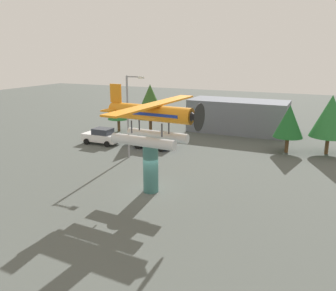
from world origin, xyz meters
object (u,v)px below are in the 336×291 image
(display_pedestal, at_px, (151,168))
(tree_west, at_px, (118,107))
(storefront_building, at_px, (238,116))
(tree_center_back, at_px, (289,121))
(tree_east, at_px, (150,102))
(car_near_white, at_px, (102,136))
(streetlight_primary, at_px, (130,111))
(tree_far_east, at_px, (331,116))
(car_mid_blue, at_px, (153,140))
(floatplane_monument, at_px, (152,120))

(display_pedestal, relative_size, tree_west, 0.78)
(storefront_building, distance_m, tree_center_back, 9.99)
(tree_east, bearing_deg, car_near_white, -132.55)
(streetlight_primary, height_order, tree_far_east, streetlight_primary)
(car_near_white, bearing_deg, storefront_building, -135.08)
(display_pedestal, bearing_deg, storefront_building, 87.13)
(car_near_white, distance_m, car_mid_blue, 6.03)
(tree_west, relative_size, tree_east, 0.73)
(car_mid_blue, height_order, streetlight_primary, streetlight_primary)
(floatplane_monument, relative_size, tree_west, 2.25)
(car_near_white, distance_m, tree_east, 6.75)
(car_near_white, bearing_deg, car_mid_blue, -172.59)
(tree_west, bearing_deg, display_pedestal, -51.24)
(display_pedestal, height_order, storefront_building, storefront_building)
(floatplane_monument, xyz_separation_m, tree_west, (-12.92, 15.94, -2.20))
(car_mid_blue, xyz_separation_m, tree_far_east, (16.70, 5.24, 2.92))
(car_mid_blue, xyz_separation_m, tree_west, (-7.63, 5.36, 2.21))
(floatplane_monument, distance_m, storefront_building, 22.27)
(storefront_building, relative_size, tree_west, 2.61)
(car_mid_blue, xyz_separation_m, tree_east, (-2.08, 3.47, 3.51))
(storefront_building, xyz_separation_m, tree_far_east, (10.44, -6.19, 1.78))
(display_pedestal, bearing_deg, car_near_white, 138.68)
(tree_far_east, bearing_deg, streetlight_primary, -152.14)
(streetlight_primary, xyz_separation_m, tree_center_back, (13.50, 8.00, -1.33))
(car_near_white, bearing_deg, tree_west, -74.95)
(floatplane_monument, bearing_deg, streetlight_primary, 133.63)
(streetlight_primary, relative_size, tree_west, 1.68)
(streetlight_primary, bearing_deg, storefront_building, 66.18)
(storefront_building, bearing_deg, display_pedestal, -92.87)
(car_near_white, xyz_separation_m, tree_center_back, (19.00, 4.94, 2.31))
(floatplane_monument, height_order, streetlight_primary, streetlight_primary)
(tree_east, relative_size, tree_far_east, 1.08)
(display_pedestal, distance_m, storefront_building, 22.03)
(display_pedestal, xyz_separation_m, car_near_white, (-11.14, 9.79, -0.93))
(floatplane_monument, bearing_deg, car_mid_blue, 119.62)
(car_mid_blue, xyz_separation_m, tree_center_back, (13.02, 4.16, 2.31))
(car_near_white, height_order, streetlight_primary, streetlight_primary)
(streetlight_primary, distance_m, tree_east, 7.49)
(car_mid_blue, height_order, tree_far_east, tree_far_east)
(floatplane_monument, bearing_deg, display_pedestal, -180.00)
(display_pedestal, relative_size, tree_center_back, 0.75)
(car_near_white, height_order, tree_far_east, tree_far_east)
(tree_east, bearing_deg, tree_west, 161.20)
(display_pedestal, relative_size, storefront_building, 0.30)
(tree_west, distance_m, tree_east, 6.00)
(tree_east, bearing_deg, car_mid_blue, -59.06)
(display_pedestal, relative_size, floatplane_monument, 0.35)
(tree_west, height_order, tree_east, tree_east)
(display_pedestal, xyz_separation_m, floatplane_monument, (0.13, -0.01, 3.48))
(car_mid_blue, relative_size, tree_far_east, 0.72)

